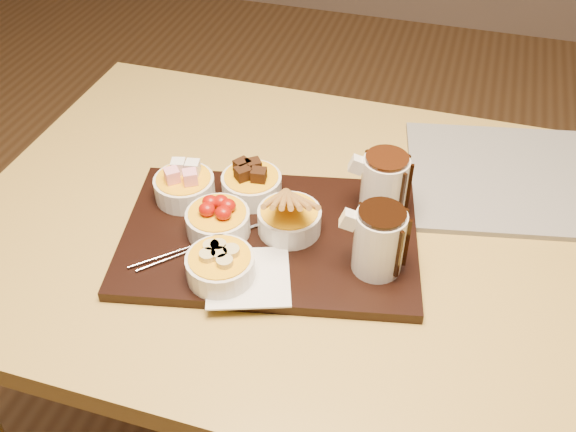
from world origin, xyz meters
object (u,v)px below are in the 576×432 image
(pitcher_dark_chocolate, at_px, (379,242))
(newspaper, at_px, (520,178))
(bowl_strawberries, at_px, (218,222))
(pitcher_milk_chocolate, at_px, (384,186))
(dining_table, at_px, (327,267))
(serving_board, at_px, (270,237))

(pitcher_dark_chocolate, relative_size, newspaper, 0.26)
(bowl_strawberries, relative_size, pitcher_dark_chocolate, 0.99)
(bowl_strawberries, bearing_deg, pitcher_milk_chocolate, 28.14)
(pitcher_dark_chocolate, distance_m, newspaper, 0.37)
(pitcher_milk_chocolate, bearing_deg, pitcher_dark_chocolate, -94.40)
(dining_table, distance_m, pitcher_dark_chocolate, 0.21)
(dining_table, distance_m, serving_board, 0.15)
(pitcher_milk_chocolate, bearing_deg, newspaper, 26.59)
(dining_table, height_order, pitcher_milk_chocolate, pitcher_milk_chocolate)
(pitcher_milk_chocolate, bearing_deg, bowl_strawberries, -163.61)
(bowl_strawberries, height_order, pitcher_dark_chocolate, pitcher_dark_chocolate)
(dining_table, xyz_separation_m, newspaper, (0.29, 0.21, 0.10))
(dining_table, xyz_separation_m, pitcher_milk_chocolate, (0.08, 0.04, 0.17))
(bowl_strawberries, height_order, pitcher_milk_chocolate, pitcher_milk_chocolate)
(pitcher_milk_chocolate, bearing_deg, dining_table, -163.75)
(serving_board, bearing_deg, pitcher_milk_chocolate, 21.80)
(serving_board, xyz_separation_m, bowl_strawberries, (-0.08, -0.02, 0.03))
(dining_table, xyz_separation_m, pitcher_dark_chocolate, (0.09, -0.09, 0.17))
(serving_board, height_order, pitcher_milk_chocolate, pitcher_milk_chocolate)
(pitcher_dark_chocolate, height_order, pitcher_milk_chocolate, same)
(serving_board, height_order, newspaper, serving_board)
(bowl_strawberries, distance_m, pitcher_dark_chocolate, 0.25)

